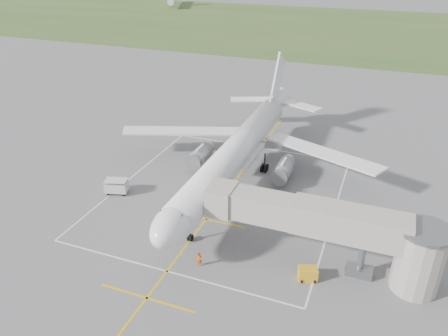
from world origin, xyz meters
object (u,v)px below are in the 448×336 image
at_px(gpu_unit, 308,274).
at_px(ramp_worker_nose, 199,259).
at_px(baggage_cart, 117,186).
at_px(airliner, 237,151).
at_px(ramp_worker_wing, 216,160).
at_px(jet_bridge, 341,230).

height_order(gpu_unit, ramp_worker_nose, ramp_worker_nose).
relative_size(baggage_cart, ramp_worker_nose, 1.98).
xyz_separation_m(baggage_cart, ramp_worker_nose, (16.10, -9.41, -0.20)).
bearing_deg(gpu_unit, ramp_worker_nose, 170.76).
distance_m(airliner, ramp_worker_wing, 6.19).
height_order(airliner, baggage_cart, airliner).
distance_m(gpu_unit, ramp_worker_wing, 26.38).
bearing_deg(baggage_cart, ramp_worker_nose, -46.66).
distance_m(jet_bridge, gpu_unit, 5.33).
relative_size(airliner, baggage_cart, 14.61).
distance_m(airliner, baggage_cart, 16.69).
bearing_deg(jet_bridge, ramp_worker_nose, -160.81).
bearing_deg(ramp_worker_nose, baggage_cart, 132.70).
relative_size(jet_bridge, ramp_worker_wing, 12.73).
bearing_deg(airliner, ramp_worker_nose, -81.81).
xyz_separation_m(gpu_unit, ramp_worker_wing, (-17.69, 19.57, 0.25)).
bearing_deg(ramp_worker_wing, jet_bridge, 166.21).
relative_size(airliner, gpu_unit, 22.21).
relative_size(baggage_cart, ramp_worker_wing, 1.74).
distance_m(gpu_unit, ramp_worker_nose, 10.88).
distance_m(jet_bridge, ramp_worker_nose, 14.34).
relative_size(airliner, ramp_worker_nose, 28.98).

